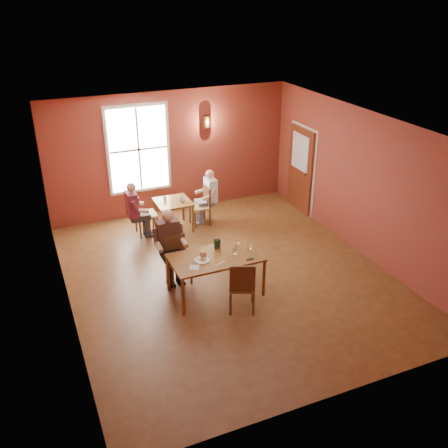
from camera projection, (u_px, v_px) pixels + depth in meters
name	position (u px, v px, depth m)	size (l,w,h in m)	color
ground	(228.00, 276.00, 9.85)	(6.00, 7.00, 0.01)	brown
wall_back	(171.00, 153.00, 12.10)	(6.00, 0.04, 3.00)	brown
wall_front	(338.00, 309.00, 6.30)	(6.00, 0.04, 3.00)	brown
wall_left	(60.00, 235.00, 8.14)	(0.04, 7.00, 3.00)	brown
wall_right	(362.00, 183.00, 10.25)	(0.04, 7.00, 3.00)	brown
ceiling	(229.00, 126.00, 8.54)	(6.00, 7.00, 0.04)	white
window	(138.00, 149.00, 11.69)	(1.36, 0.10, 1.96)	white
door	(300.00, 170.00, 12.33)	(0.12, 1.04, 2.10)	maroon
wall_sconce	(206.00, 122.00, 12.03)	(0.16, 0.16, 0.28)	brown
main_table	(216.00, 275.00, 9.15)	(1.64, 0.92, 0.77)	brown
chair_diner_main	(178.00, 260.00, 9.48)	(0.41, 0.41, 0.92)	#402716
diner_main	(178.00, 251.00, 9.36)	(0.55, 0.55, 1.38)	black
chair_empty	(242.00, 285.00, 8.66)	(0.43, 0.43, 0.98)	#5B3119
plate_food	(202.00, 260.00, 8.85)	(0.28, 0.28, 0.04)	silver
sandwich	(203.00, 255.00, 8.95)	(0.09, 0.08, 0.10)	tan
goblet_a	(238.00, 245.00, 9.19)	(0.08, 0.08, 0.20)	white
goblet_b	(249.00, 248.00, 9.07)	(0.08, 0.08, 0.20)	white
goblet_c	(235.00, 253.00, 8.91)	(0.08, 0.08, 0.19)	white
menu_stand	(217.00, 244.00, 9.21)	(0.12, 0.06, 0.19)	#1D3D28
knife	(220.00, 263.00, 8.77)	(0.21, 0.02, 0.00)	silver
napkin	(194.00, 267.00, 8.64)	(0.17, 0.17, 0.01)	white
sunglasses	(250.00, 259.00, 8.89)	(0.13, 0.04, 0.02)	black
second_table	(174.00, 215.00, 11.60)	(0.79, 0.79, 0.70)	brown
chair_diner_white	(200.00, 206.00, 11.78)	(0.41, 0.41, 0.93)	#3D1D11
diner_white	(201.00, 200.00, 11.72)	(0.50, 0.50, 1.25)	silver
chair_diner_maroon	(146.00, 213.00, 11.30)	(0.45, 0.45, 1.01)	#4D2718
diner_maroon	(144.00, 208.00, 11.24)	(0.51, 0.51, 1.28)	maroon
cup_a	(182.00, 200.00, 11.38)	(0.13, 0.13, 0.10)	white
cup_b	(165.00, 199.00, 11.48)	(0.10, 0.10, 0.09)	white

